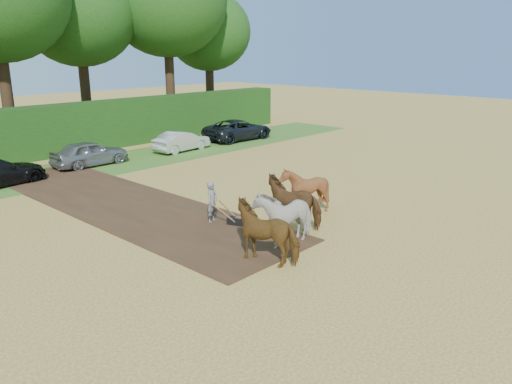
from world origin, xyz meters
The scene contains 5 objects.
ground centered at (0.00, 0.00, 0.00)m, with size 120.00×120.00×0.00m, color gold.
earth_strip centered at (1.50, 7.00, 0.03)m, with size 4.50×17.00×0.05m, color #472D1C.
grass_verge centered at (0.00, 14.00, 0.01)m, with size 50.00×5.00×0.03m, color #38601E.
plough_team centered at (3.48, -0.08, 0.92)m, with size 6.17×5.24×1.85m.
parked_cars centered at (2.00, 14.03, 0.69)m, with size 35.77×3.17×1.44m.
Camera 1 is at (-9.26, -10.39, 6.20)m, focal length 35.00 mm.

